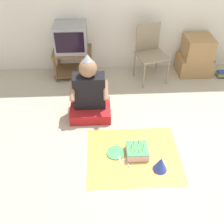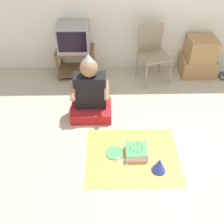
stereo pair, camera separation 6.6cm
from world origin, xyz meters
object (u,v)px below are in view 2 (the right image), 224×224
(tv, at_px, (73,37))
(folding_chair, at_px, (153,50))
(paper_plate, at_px, (115,153))
(cardboard_box_stack, at_px, (199,58))
(party_hat_blue, at_px, (159,165))
(birthday_cake, at_px, (136,151))
(person_seated, at_px, (91,95))

(tv, distance_m, folding_chair, 1.22)
(folding_chair, relative_size, paper_plate, 4.01)
(cardboard_box_stack, height_order, paper_plate, cardboard_box_stack)
(cardboard_box_stack, relative_size, party_hat_blue, 3.57)
(birthday_cake, relative_size, party_hat_blue, 1.39)
(cardboard_box_stack, relative_size, paper_plate, 2.93)
(birthday_cake, bearing_deg, tv, 114.81)
(person_seated, distance_m, birthday_cake, 0.97)
(folding_chair, xyz_separation_m, person_seated, (-0.92, -0.90, -0.18))
(person_seated, relative_size, party_hat_blue, 5.04)
(tv, relative_size, cardboard_box_stack, 0.76)
(folding_chair, relative_size, cardboard_box_stack, 1.37)
(tv, relative_size, paper_plate, 2.24)
(folding_chair, bearing_deg, birthday_cake, -102.84)
(tv, height_order, folding_chair, folding_chair)
(paper_plate, bearing_deg, party_hat_blue, -28.81)
(tv, bearing_deg, person_seated, -74.51)
(party_hat_blue, bearing_deg, tv, 117.46)
(folding_chair, relative_size, birthday_cake, 3.51)
(folding_chair, bearing_deg, cardboard_box_stack, 7.39)
(person_seated, bearing_deg, tv, 105.49)
(birthday_cake, bearing_deg, person_seated, 125.47)
(person_seated, height_order, birthday_cake, person_seated)
(tv, relative_size, person_seated, 0.54)
(paper_plate, bearing_deg, birthday_cake, -6.03)
(person_seated, bearing_deg, cardboard_box_stack, 30.50)
(folding_chair, xyz_separation_m, cardboard_box_stack, (0.78, 0.10, -0.19))
(tv, xyz_separation_m, folding_chair, (1.20, -0.13, -0.16))
(tv, xyz_separation_m, party_hat_blue, (1.05, -2.02, -0.56))
(tv, bearing_deg, party_hat_blue, -62.54)
(folding_chair, bearing_deg, tv, 174.03)
(tv, distance_m, party_hat_blue, 2.34)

